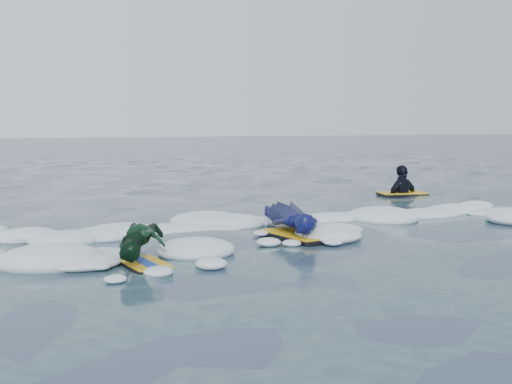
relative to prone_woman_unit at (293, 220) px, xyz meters
The scene contains 5 objects.
ground 1.22m from the prone_woman_unit, 152.51° to the right, with size 120.00×120.00×0.00m, color #1A293F.
foam_band 1.19m from the prone_woman_unit, 155.65° to the left, with size 12.00×3.10×0.30m, color silver, non-canonical shape.
prone_woman_unit is the anchor object (origin of this frame).
prone_child_unit 2.54m from the prone_woman_unit, 154.79° to the right, with size 0.92×1.27×0.45m.
waiting_rider_unit 5.57m from the prone_woman_unit, 41.96° to the left, with size 1.09×0.72×1.52m.
Camera 1 is at (-2.40, -7.65, 1.60)m, focal length 45.00 mm.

